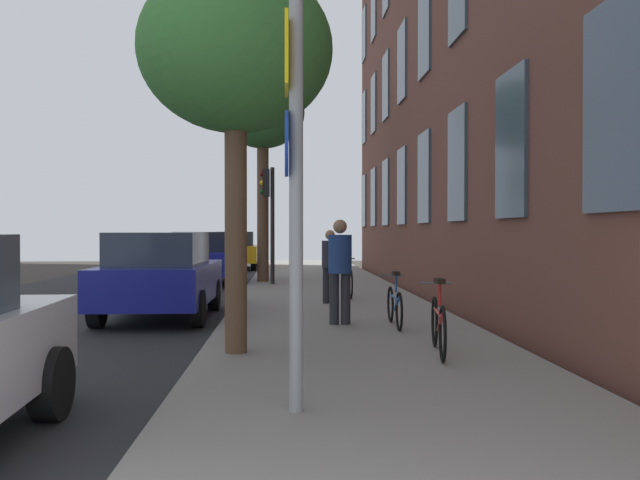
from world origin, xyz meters
name	(u,v)px	position (x,y,z in m)	size (l,w,h in m)	color
ground_plane	(183,299)	(-2.40, 15.00, 0.00)	(41.80, 41.80, 0.00)	#332D28
road_asphalt	(96,299)	(-4.50, 15.00, 0.01)	(7.00, 38.00, 0.01)	#232326
sidewalk	(326,296)	(1.10, 15.00, 0.06)	(4.20, 38.00, 0.12)	gray
sign_post	(293,175)	(0.17, 4.19, 2.13)	(0.16, 0.60, 3.48)	gray
traffic_light	(269,204)	(-0.39, 18.05, 2.44)	(0.43, 0.24, 3.38)	black
tree_near	(236,53)	(-0.53, 7.00, 3.90)	(2.45, 2.45, 4.87)	brown
tree_far	(263,116)	(-0.60, 19.10, 5.16)	(2.56, 2.56, 6.24)	brown
bicycle_0	(438,324)	(2.01, 6.77, 0.49)	(0.42, 1.75, 0.96)	black
bicycle_1	(395,305)	(1.85, 9.19, 0.47)	(0.42, 1.62, 0.90)	black
bicycle_2	(348,280)	(1.57, 14.16, 0.50)	(0.42, 1.74, 0.98)	black
pedestrian_0	(340,265)	(0.99, 9.49, 1.11)	(0.41, 0.41, 1.73)	#26262D
pedestrian_1	(330,261)	(1.04, 12.73, 1.01)	(0.47, 0.47, 1.56)	#26262D
car_1	(161,274)	(-2.25, 11.28, 0.84)	(1.92, 4.04, 1.62)	navy
car_2	(204,257)	(-2.45, 19.61, 0.84)	(1.96, 4.08, 1.62)	navy
car_3	(236,250)	(-2.08, 27.94, 0.84)	(1.97, 4.32, 1.62)	orange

